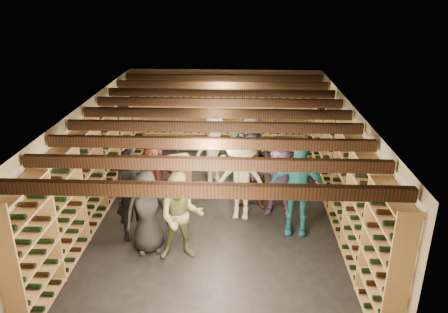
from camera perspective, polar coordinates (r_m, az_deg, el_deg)
ground at (r=9.70m, az=-0.91°, el=-7.28°), size 8.00×8.00×0.00m
walls at (r=9.18m, az=-0.95°, el=-0.71°), size 5.52×8.02×2.40m
ceiling at (r=8.79m, az=-1.00°, el=6.53°), size 5.50×8.00×0.01m
ceiling_joists at (r=8.83m, az=-0.99°, el=5.65°), size 5.40×7.12×0.18m
wine_rack_left at (r=9.72m, az=-16.26°, el=-1.12°), size 0.32×7.50×2.15m
wine_rack_right at (r=9.44m, az=14.83°, el=-1.65°), size 0.32×7.50×2.15m
wine_rack_back at (r=12.83m, az=0.06°, el=5.32°), size 4.70×0.30×2.15m
crate_stack_left at (r=11.10m, az=-5.83°, el=-1.54°), size 0.59×0.50×0.68m
crate_stack_right at (r=11.34m, az=-0.96°, el=-1.37°), size 0.56×0.43×0.51m
crate_loose at (r=11.30m, az=3.09°, el=-2.43°), size 0.56×0.43×0.17m
person_0 at (r=8.18m, az=-10.02°, el=-7.15°), size 0.90×0.72×1.60m
person_1 at (r=8.57m, az=-11.82°, el=-5.02°), size 0.78×0.65×1.83m
person_2 at (r=7.86m, az=-5.64°, el=-7.83°), size 0.90×0.74×1.68m
person_3 at (r=9.12m, az=2.24°, el=-3.15°), size 1.21×0.82×1.74m
person_4 at (r=8.68m, az=9.52°, el=-4.21°), size 1.17×0.62×1.91m
person_5 at (r=9.75m, az=-9.17°, el=-2.38°), size 1.45×0.54×1.54m
person_8 at (r=9.55m, az=4.21°, el=-2.34°), size 0.92×0.80×1.64m
person_9 at (r=10.51m, az=-1.24°, el=0.43°), size 1.31×1.04×1.77m
person_10 at (r=10.19m, az=1.29°, el=-0.79°), size 1.00×0.60×1.60m
person_11 at (r=9.37m, az=7.28°, el=-3.06°), size 1.54×0.65×1.61m
person_12 at (r=10.47m, az=3.63°, el=0.60°), size 1.05×0.83×1.87m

